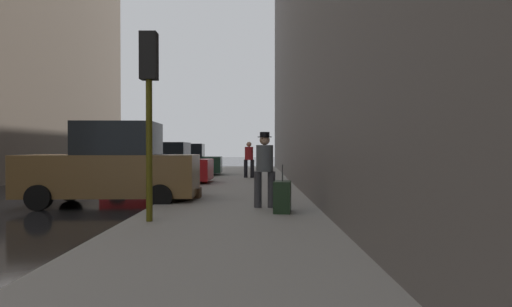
# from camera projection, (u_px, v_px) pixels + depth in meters

# --- Properties ---
(ground_plane) EXTENTS (120.00, 120.00, 0.00)m
(ground_plane) POSITION_uv_depth(u_px,v_px,m) (21.00, 204.00, 11.10)
(ground_plane) COLOR black
(sidewalk) EXTENTS (4.00, 40.00, 0.15)m
(sidewalk) POSITION_uv_depth(u_px,v_px,m) (236.00, 201.00, 11.10)
(sidewalk) COLOR gray
(sidewalk) RESTS_ON ground_plane
(parked_bronze_suv) EXTENTS (4.66, 2.18, 2.25)m
(parked_bronze_suv) POSITION_uv_depth(u_px,v_px,m) (113.00, 167.00, 10.85)
(parked_bronze_suv) COLOR brown
(parked_bronze_suv) RESTS_ON ground_plane
(parked_red_hatchback) EXTENTS (4.23, 2.12, 1.79)m
(parked_red_hatchback) POSITION_uv_depth(u_px,v_px,m) (160.00, 165.00, 16.22)
(parked_red_hatchback) COLOR #B2191E
(parked_red_hatchback) RESTS_ON ground_plane
(parked_dark_green_sedan) EXTENTS (4.26, 2.17, 1.79)m
(parked_dark_green_sedan) POSITION_uv_depth(u_px,v_px,m) (182.00, 162.00, 21.13)
(parked_dark_green_sedan) COLOR #193828
(parked_dark_green_sedan) RESTS_ON ground_plane
(fire_hydrant) EXTENTS (0.42, 0.22, 0.70)m
(fire_hydrant) POSITION_uv_depth(u_px,v_px,m) (204.00, 174.00, 16.13)
(fire_hydrant) COLOR red
(fire_hydrant) RESTS_ON sidewalk
(traffic_light) EXTENTS (0.32, 0.32, 3.60)m
(traffic_light) POSITION_uv_depth(u_px,v_px,m) (149.00, 85.00, 7.59)
(traffic_light) COLOR #514C0F
(traffic_light) RESTS_ON sidewalk
(pedestrian_with_beanie) EXTENTS (0.50, 0.41, 1.78)m
(pedestrian_with_beanie) POSITION_uv_depth(u_px,v_px,m) (264.00, 166.00, 9.37)
(pedestrian_with_beanie) COLOR #333338
(pedestrian_with_beanie) RESTS_ON sidewalk
(pedestrian_in_red_jacket) EXTENTS (0.53, 0.48, 1.71)m
(pedestrian_in_red_jacket) POSITION_uv_depth(u_px,v_px,m) (249.00, 158.00, 19.00)
(pedestrian_in_red_jacket) COLOR black
(pedestrian_in_red_jacket) RESTS_ON sidewalk
(rolling_suitcase) EXTENTS (0.43, 0.60, 1.04)m
(rolling_suitcase) POSITION_uv_depth(u_px,v_px,m) (282.00, 197.00, 8.66)
(rolling_suitcase) COLOR black
(rolling_suitcase) RESTS_ON sidewalk
(duffel_bag) EXTENTS (0.32, 0.44, 0.28)m
(duffel_bag) POSITION_uv_depth(u_px,v_px,m) (195.00, 193.00, 11.24)
(duffel_bag) COLOR #472D19
(duffel_bag) RESTS_ON sidewalk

